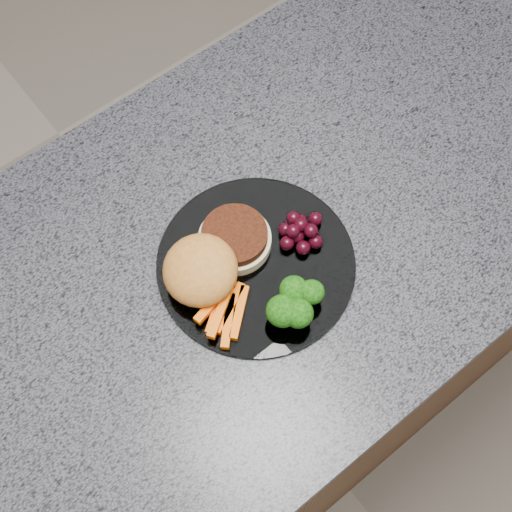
{
  "coord_description": "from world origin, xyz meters",
  "views": [
    {
      "loc": [
        -0.32,
        -0.34,
        1.74
      ],
      "look_at": [
        -0.07,
        -0.03,
        0.93
      ],
      "focal_mm": 50.0,
      "sensor_mm": 36.0,
      "label": 1
    }
  ],
  "objects_px": {
    "island_cabinet": "(274,334)",
    "grape_bunch": "(301,231)",
    "burger": "(213,260)",
    "plate": "(256,264)"
  },
  "relations": [
    {
      "from": "island_cabinet",
      "to": "burger",
      "type": "distance_m",
      "value": 0.51
    },
    {
      "from": "grape_bunch",
      "to": "plate",
      "type": "bearing_deg",
      "value": 175.09
    },
    {
      "from": "grape_bunch",
      "to": "island_cabinet",
      "type": "bearing_deg",
      "value": 89.61
    },
    {
      "from": "plate",
      "to": "burger",
      "type": "bearing_deg",
      "value": 148.74
    },
    {
      "from": "burger",
      "to": "grape_bunch",
      "type": "xyz_separation_m",
      "value": [
        0.12,
        -0.03,
        -0.01
      ]
    },
    {
      "from": "burger",
      "to": "plate",
      "type": "bearing_deg",
      "value": -52.75
    },
    {
      "from": "island_cabinet",
      "to": "plate",
      "type": "height_order",
      "value": "plate"
    },
    {
      "from": "island_cabinet",
      "to": "burger",
      "type": "relative_size",
      "value": 6.31
    },
    {
      "from": "island_cabinet",
      "to": "grape_bunch",
      "type": "bearing_deg",
      "value": -90.39
    },
    {
      "from": "plate",
      "to": "burger",
      "type": "distance_m",
      "value": 0.06
    }
  ]
}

